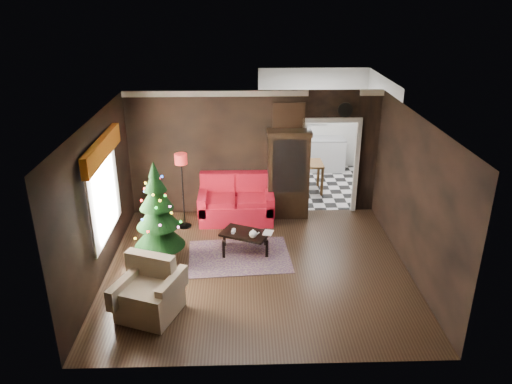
{
  "coord_description": "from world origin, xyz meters",
  "views": [
    {
      "loc": [
        -0.27,
        -7.78,
        4.8
      ],
      "look_at": [
        0.0,
        0.9,
        1.15
      ],
      "focal_mm": 34.34,
      "sensor_mm": 36.0,
      "label": 1
    }
  ],
  "objects_px": {
    "christmas_tree": "(157,211)",
    "loveseat": "(236,199)",
    "floor_lamp": "(183,191)",
    "wall_clock": "(345,110)",
    "armchair": "(149,290)",
    "coffee_table": "(245,242)",
    "teapot": "(253,234)",
    "kitchen_table": "(308,177)",
    "curio_cabinet": "(288,176)"
  },
  "relations": [
    {
      "from": "coffee_table",
      "to": "loveseat",
      "type": "bearing_deg",
      "value": 97.24
    },
    {
      "from": "curio_cabinet",
      "to": "floor_lamp",
      "type": "xyz_separation_m",
      "value": [
        -2.26,
        -0.52,
        -0.12
      ]
    },
    {
      "from": "teapot",
      "to": "wall_clock",
      "type": "distance_m",
      "value": 3.43
    },
    {
      "from": "curio_cabinet",
      "to": "christmas_tree",
      "type": "height_order",
      "value": "christmas_tree"
    },
    {
      "from": "armchair",
      "to": "wall_clock",
      "type": "xyz_separation_m",
      "value": [
        3.69,
        3.77,
        1.92
      ]
    },
    {
      "from": "coffee_table",
      "to": "teapot",
      "type": "xyz_separation_m",
      "value": [
        0.15,
        -0.21,
        0.28
      ]
    },
    {
      "from": "loveseat",
      "to": "curio_cabinet",
      "type": "distance_m",
      "value": 1.25
    },
    {
      "from": "curio_cabinet",
      "to": "teapot",
      "type": "bearing_deg",
      "value": -113.9
    },
    {
      "from": "curio_cabinet",
      "to": "floor_lamp",
      "type": "distance_m",
      "value": 2.33
    },
    {
      "from": "teapot",
      "to": "wall_clock",
      "type": "xyz_separation_m",
      "value": [
        2.02,
        2.03,
        1.89
      ]
    },
    {
      "from": "floor_lamp",
      "to": "coffee_table",
      "type": "distance_m",
      "value": 1.82
    },
    {
      "from": "coffee_table",
      "to": "christmas_tree",
      "type": "bearing_deg",
      "value": -168.38
    },
    {
      "from": "floor_lamp",
      "to": "armchair",
      "type": "relative_size",
      "value": 1.85
    },
    {
      "from": "teapot",
      "to": "kitchen_table",
      "type": "relative_size",
      "value": 0.23
    },
    {
      "from": "christmas_tree",
      "to": "loveseat",
      "type": "bearing_deg",
      "value": 51.06
    },
    {
      "from": "coffee_table",
      "to": "kitchen_table",
      "type": "height_order",
      "value": "kitchen_table"
    },
    {
      "from": "coffee_table",
      "to": "teapot",
      "type": "distance_m",
      "value": 0.38
    },
    {
      "from": "armchair",
      "to": "kitchen_table",
      "type": "relative_size",
      "value": 1.19
    },
    {
      "from": "floor_lamp",
      "to": "armchair",
      "type": "bearing_deg",
      "value": -94.16
    },
    {
      "from": "armchair",
      "to": "coffee_table",
      "type": "bearing_deg",
      "value": 73.2
    },
    {
      "from": "armchair",
      "to": "coffee_table",
      "type": "relative_size",
      "value": 1.0
    },
    {
      "from": "loveseat",
      "to": "kitchen_table",
      "type": "relative_size",
      "value": 2.27
    },
    {
      "from": "armchair",
      "to": "kitchen_table",
      "type": "distance_m",
      "value": 5.92
    },
    {
      "from": "loveseat",
      "to": "wall_clock",
      "type": "bearing_deg",
      "value": 9.66
    },
    {
      "from": "loveseat",
      "to": "wall_clock",
      "type": "distance_m",
      "value": 3.04
    },
    {
      "from": "wall_clock",
      "to": "kitchen_table",
      "type": "distance_m",
      "value": 2.43
    },
    {
      "from": "curio_cabinet",
      "to": "coffee_table",
      "type": "distance_m",
      "value": 2.04
    },
    {
      "from": "christmas_tree",
      "to": "kitchen_table",
      "type": "height_order",
      "value": "christmas_tree"
    },
    {
      "from": "curio_cabinet",
      "to": "armchair",
      "type": "relative_size",
      "value": 2.13
    },
    {
      "from": "floor_lamp",
      "to": "teapot",
      "type": "bearing_deg",
      "value": -42.65
    },
    {
      "from": "curio_cabinet",
      "to": "floor_lamp",
      "type": "height_order",
      "value": "curio_cabinet"
    },
    {
      "from": "teapot",
      "to": "kitchen_table",
      "type": "bearing_deg",
      "value": 65.86
    },
    {
      "from": "loveseat",
      "to": "teapot",
      "type": "relative_size",
      "value": 9.94
    },
    {
      "from": "christmas_tree",
      "to": "armchair",
      "type": "distance_m",
      "value": 1.73
    },
    {
      "from": "loveseat",
      "to": "armchair",
      "type": "relative_size",
      "value": 1.9
    },
    {
      "from": "armchair",
      "to": "christmas_tree",
      "type": "bearing_deg",
      "value": 113.59
    },
    {
      "from": "floor_lamp",
      "to": "kitchen_table",
      "type": "bearing_deg",
      "value": 33.84
    },
    {
      "from": "armchair",
      "to": "coffee_table",
      "type": "height_order",
      "value": "armchair"
    },
    {
      "from": "teapot",
      "to": "christmas_tree",
      "type": "bearing_deg",
      "value": -176.3
    },
    {
      "from": "teapot",
      "to": "kitchen_table",
      "type": "height_order",
      "value": "kitchen_table"
    },
    {
      "from": "curio_cabinet",
      "to": "coffee_table",
      "type": "xyz_separation_m",
      "value": [
        -0.97,
        -1.64,
        -0.74
      ]
    },
    {
      "from": "floor_lamp",
      "to": "christmas_tree",
      "type": "bearing_deg",
      "value": -101.6
    },
    {
      "from": "floor_lamp",
      "to": "wall_clock",
      "type": "bearing_deg",
      "value": 11.48
    },
    {
      "from": "floor_lamp",
      "to": "kitchen_table",
      "type": "distance_m",
      "value": 3.54
    },
    {
      "from": "loveseat",
      "to": "armchair",
      "type": "height_order",
      "value": "loveseat"
    },
    {
      "from": "christmas_tree",
      "to": "teapot",
      "type": "distance_m",
      "value": 1.83
    },
    {
      "from": "floor_lamp",
      "to": "wall_clock",
      "type": "xyz_separation_m",
      "value": [
        3.46,
        0.7,
        1.55
      ]
    },
    {
      "from": "armchair",
      "to": "teapot",
      "type": "bearing_deg",
      "value": 67.27
    },
    {
      "from": "armchair",
      "to": "teapot",
      "type": "distance_m",
      "value": 2.41
    },
    {
      "from": "floor_lamp",
      "to": "armchair",
      "type": "xyz_separation_m",
      "value": [
        -0.22,
        -3.07,
        -0.37
      ]
    }
  ]
}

